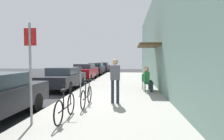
{
  "coord_description": "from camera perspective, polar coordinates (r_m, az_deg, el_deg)",
  "views": [
    {
      "loc": [
        2.91,
        -7.48,
        1.8
      ],
      "look_at": [
        1.44,
        8.74,
        0.93
      ],
      "focal_mm": 31.32,
      "sensor_mm": 36.0,
      "label": 1
    }
  ],
  "objects": [
    {
      "name": "parked_car_3",
      "position": [
        23.07,
        -4.82,
        0.41
      ],
      "size": [
        1.8,
        4.4,
        1.4
      ],
      "color": "black",
      "rests_on": "ground_plane"
    },
    {
      "name": "parked_car_4",
      "position": [
        28.95,
        -2.77,
        0.94
      ],
      "size": [
        1.8,
        4.4,
        1.37
      ],
      "color": "black",
      "rests_on": "ground_plane"
    },
    {
      "name": "street_sign",
      "position": [
        5.37,
        -22.71,
        1.14
      ],
      "size": [
        0.32,
        0.06,
        2.6
      ],
      "color": "gray",
      "rests_on": "sidewalk_slab"
    },
    {
      "name": "ground_plane",
      "position": [
        8.22,
        -15.91,
        -9.68
      ],
      "size": [
        60.0,
        60.0,
        0.0
      ],
      "primitive_type": "plane",
      "color": "#2D2D30"
    },
    {
      "name": "bicycle_0",
      "position": [
        5.68,
        -13.43,
        -10.43
      ],
      "size": [
        0.46,
        1.71,
        0.9
      ],
      "color": "black",
      "rests_on": "sidewalk_slab"
    },
    {
      "name": "pedestrian_standing",
      "position": [
        7.46,
        0.93,
        -2.15
      ],
      "size": [
        0.36,
        0.22,
        1.7
      ],
      "color": "#232838",
      "rests_on": "sidewalk_slab"
    },
    {
      "name": "cafe_chair_0",
      "position": [
        10.26,
        10.13,
        -3.56
      ],
      "size": [
        0.48,
        0.48,
        0.87
      ],
      "color": "#14592D",
      "rests_on": "sidewalk_slab"
    },
    {
      "name": "seated_patron_1",
      "position": [
        11.01,
        10.11,
        -2.1
      ],
      "size": [
        0.51,
        0.47,
        1.29
      ],
      "color": "#232838",
      "rests_on": "sidewalk_slab"
    },
    {
      "name": "parked_car_2",
      "position": [
        17.5,
        -8.07,
        -0.42
      ],
      "size": [
        1.8,
        4.4,
        1.41
      ],
      "color": "maroon",
      "rests_on": "ground_plane"
    },
    {
      "name": "cafe_chair_1",
      "position": [
        11.0,
        9.81,
        -3.11
      ],
      "size": [
        0.56,
        0.56,
        0.87
      ],
      "color": "#14592D",
      "rests_on": "sidewalk_slab"
    },
    {
      "name": "building_facade",
      "position": [
        9.73,
        15.68,
        10.35
      ],
      "size": [
        1.4,
        32.0,
        6.11
      ],
      "color": "gray",
      "rests_on": "ground_plane"
    },
    {
      "name": "parked_car_1",
      "position": [
        12.18,
        -14.06,
        -2.19
      ],
      "size": [
        1.8,
        4.4,
        1.33
      ],
      "color": "black",
      "rests_on": "ground_plane"
    },
    {
      "name": "sidewalk_slab",
      "position": [
        9.66,
        1.19,
        -7.3
      ],
      "size": [
        4.5,
        32.0,
        0.12
      ],
      "primitive_type": "cube",
      "color": "#9E9B93",
      "rests_on": "ground_plane"
    },
    {
      "name": "bicycle_1",
      "position": [
        7.15,
        -7.44,
        -7.58
      ],
      "size": [
        0.46,
        1.71,
        0.9
      ],
      "color": "black",
      "rests_on": "sidewalk_slab"
    },
    {
      "name": "seated_patron_0",
      "position": [
        10.25,
        10.47,
        -2.48
      ],
      "size": [
        0.45,
        0.39,
        1.29
      ],
      "color": "#232838",
      "rests_on": "sidewalk_slab"
    },
    {
      "name": "parking_meter",
      "position": [
        9.91,
        -9.22,
        -2.25
      ],
      "size": [
        0.12,
        0.1,
        1.32
      ],
      "color": "slate",
      "rests_on": "sidewalk_slab"
    }
  ]
}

